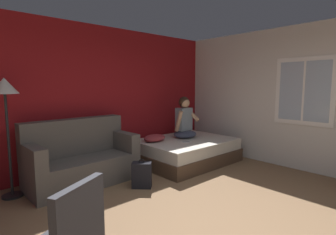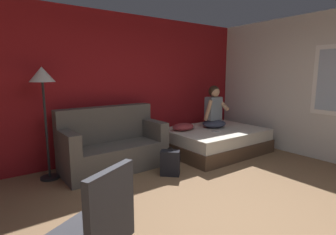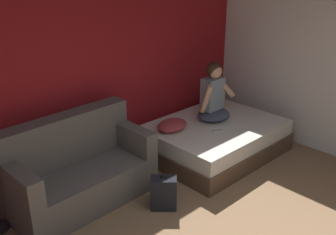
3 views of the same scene
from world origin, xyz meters
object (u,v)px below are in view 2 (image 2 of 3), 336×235
Objects in this scene: person_seated at (214,111)px; floor_lamp at (43,85)px; bed at (215,140)px; cell_phone at (215,131)px; throw_pillow at (183,127)px; backpack at (170,163)px; couch at (112,146)px; side_chair at (97,227)px.

person_seated is 0.51× the size of floor_lamp.
floor_lamp reaches higher than person_seated.
bed is 13.49× the size of cell_phone.
cell_phone is at bearing -48.02° from throw_pillow.
floor_lamp is (-3.10, 0.48, 1.19)m from bed.
cell_phone is at bearing 12.74° from backpack.
bed is 3.35m from floor_lamp.
bed reaches higher than backpack.
backpack is at bearing -158.60° from person_seated.
bed is at bearing 17.98° from backpack.
couch is 3.76× the size of backpack.
side_chair is 3.53m from throw_pillow.
bed is 1.13× the size of couch.
backpack is 1.23m from throw_pillow.
cell_phone is at bearing -12.91° from floor_lamp.
person_seated is 0.78m from throw_pillow.
cell_phone is (1.31, 0.30, 0.29)m from backpack.
person_seated is 1.91× the size of backpack.
couch is 1.05m from backpack.
floor_lamp reaches higher than side_chair.
floor_lamp is at bearing 175.52° from throw_pillow.
couch is 1.44m from floor_lamp.
couch is 1.01× the size of floor_lamp.
throw_pillow is at bearing 155.12° from bed.
floor_lamp is (-3.19, 0.34, 0.59)m from person_seated.
backpack is at bearing -53.39° from couch.
side_chair is 2.38m from backpack.
bed is 4.24× the size of backpack.
throw_pillow is 3.33× the size of cell_phone.
backpack is 1.38m from cell_phone.
person_seated is at bearing 32.82° from side_chair.
person_seated is at bearing 21.40° from backpack.
floor_lamp reaches higher than backpack.
side_chair is at bearing -29.83° from cell_phone.
cell_phone reaches higher than backpack.
throw_pillow is 2.64m from floor_lamp.
side_chair is at bearing -148.13° from bed.
throw_pillow reaches higher than bed.
person_seated is (2.21, -0.20, 0.44)m from couch.
floor_lamp is at bearing 172.11° from couch.
side_chair is at bearing -94.03° from floor_lamp.
side_chair is 2.67m from floor_lamp.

